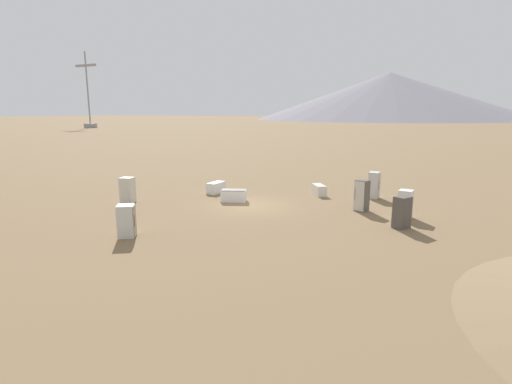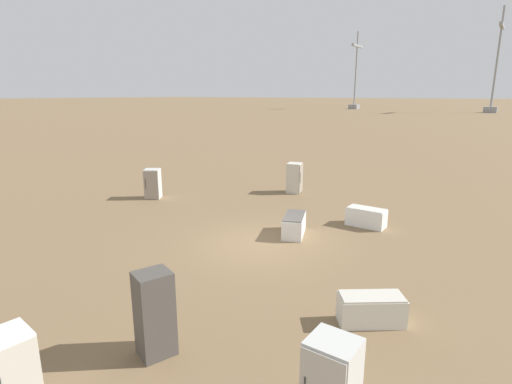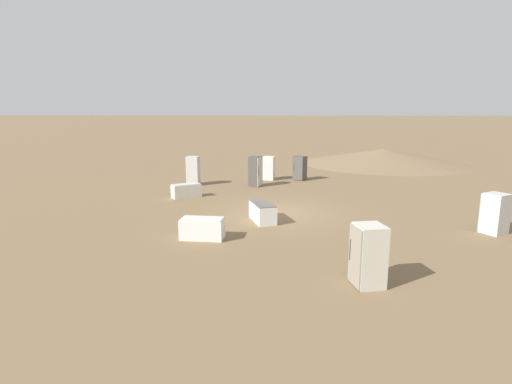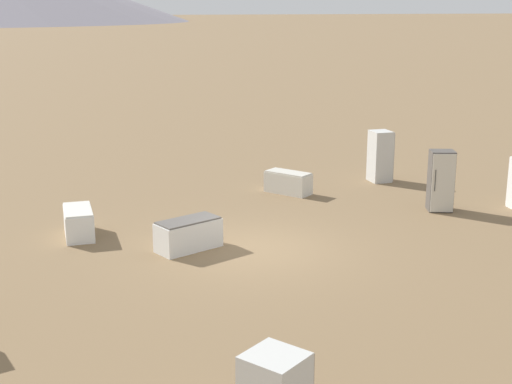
# 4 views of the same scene
# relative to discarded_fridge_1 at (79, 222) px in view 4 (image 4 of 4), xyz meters

# --- Properties ---
(ground_plane) EXTENTS (1000.00, 1000.00, 0.00)m
(ground_plane) POSITION_rel_discarded_fridge_1_xyz_m (-4.02, 2.53, -0.37)
(ground_plane) COLOR brown
(discarded_fridge_1) EXTENTS (0.77, 1.54, 0.75)m
(discarded_fridge_1) POSITION_rel_discarded_fridge_1_xyz_m (0.00, 0.00, 0.00)
(discarded_fridge_1) COLOR white
(discarded_fridge_1) RESTS_ON ground_plane
(discarded_fridge_2) EXTENTS (1.39, 1.59, 0.71)m
(discarded_fridge_2) POSITION_rel_discarded_fridge_1_xyz_m (-6.87, -2.39, -0.02)
(discarded_fridge_2) COLOR silver
(discarded_fridge_2) RESTS_ON ground_plane
(discarded_fridge_4) EXTENTS (0.86, 0.84, 1.81)m
(discarded_fridge_4) POSITION_rel_discarded_fridge_1_xyz_m (-10.39, 0.96, 0.53)
(discarded_fridge_4) COLOR #4C4742
(discarded_fridge_4) RESTS_ON ground_plane
(discarded_fridge_5) EXTENTS (1.77, 1.26, 0.77)m
(discarded_fridge_5) POSITION_rel_discarded_fridge_1_xyz_m (-2.49, 1.96, 0.01)
(discarded_fridge_5) COLOR white
(discarded_fridge_5) RESTS_ON ground_plane
(discarded_fridge_8) EXTENTS (0.71, 0.75, 1.76)m
(discarded_fridge_8) POSITION_rel_discarded_fridge_1_xyz_m (-10.47, -2.88, 0.51)
(discarded_fridge_8) COLOR silver
(discarded_fridge_8) RESTS_ON ground_plane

